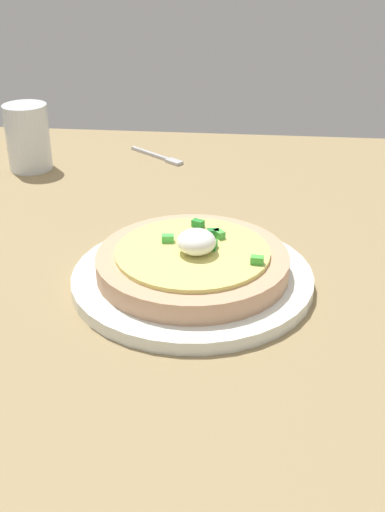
# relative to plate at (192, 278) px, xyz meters

# --- Properties ---
(dining_table) EXTENTS (1.12, 0.89, 0.03)m
(dining_table) POSITION_rel_plate_xyz_m (-0.03, 0.05, -0.02)
(dining_table) COLOR #917B52
(dining_table) RESTS_ON ground
(plate) EXTENTS (0.25, 0.25, 0.01)m
(plate) POSITION_rel_plate_xyz_m (0.00, 0.00, 0.00)
(plate) COLOR white
(plate) RESTS_ON dining_table
(pizza) EXTENTS (0.20, 0.20, 0.05)m
(pizza) POSITION_rel_plate_xyz_m (-0.00, -0.00, 0.02)
(pizza) COLOR tan
(pizza) RESTS_ON plate
(cup_near) EXTENTS (0.07, 0.07, 0.10)m
(cup_near) POSITION_rel_plate_xyz_m (0.33, 0.28, 0.04)
(cup_near) COLOR silver
(cup_near) RESTS_ON dining_table
(fork) EXTENTS (0.08, 0.10, 0.00)m
(fork) POSITION_rel_plate_xyz_m (0.39, 0.09, -0.00)
(fork) COLOR #B7B7BC
(fork) RESTS_ON dining_table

